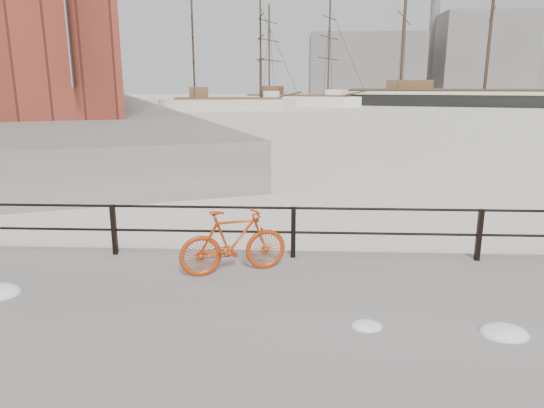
% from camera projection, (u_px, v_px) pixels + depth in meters
% --- Properties ---
extents(ground, '(400.00, 400.00, 0.00)m').
position_uv_depth(ground, '(293.00, 271.00, 9.63)').
color(ground, white).
rests_on(ground, ground).
extents(promenade, '(36.00, 8.00, 0.35)m').
position_uv_depth(promenade, '(291.00, 383.00, 5.71)').
color(promenade, gray).
rests_on(promenade, ground).
extents(far_quay, '(78.44, 148.07, 1.80)m').
position_uv_depth(far_quay, '(57.00, 102.00, 81.14)').
color(far_quay, gray).
rests_on(far_quay, ground).
extents(guardrail, '(28.00, 0.10, 1.00)m').
position_uv_depth(guardrail, '(293.00, 232.00, 9.28)').
color(guardrail, black).
rests_on(guardrail, promenade).
extents(bicycle, '(1.89, 0.95, 1.15)m').
position_uv_depth(bicycle, '(234.00, 242.00, 8.49)').
color(bicycle, '#B5360C').
rests_on(bicycle, promenade).
extents(barque_black, '(65.97, 38.82, 35.29)m').
position_uv_depth(barque_black, '(483.00, 106.00, 84.88)').
color(barque_black, black).
rests_on(barque_black, ground).
extents(schooner_mid, '(27.41, 19.74, 18.49)m').
position_uv_depth(schooner_mid, '(298.00, 106.00, 87.92)').
color(schooner_mid, white).
rests_on(schooner_mid, ground).
extents(schooner_left, '(23.05, 13.52, 16.71)m').
position_uv_depth(schooner_left, '(228.00, 110.00, 72.97)').
color(schooner_left, beige).
rests_on(schooner_left, ground).
extents(workboat_far, '(12.50, 5.30, 7.00)m').
position_uv_depth(workboat_far, '(47.00, 120.00, 52.27)').
color(workboat_far, black).
rests_on(workboat_far, ground).
extents(apartment_cream, '(24.16, 21.40, 21.20)m').
position_uv_depth(apartment_cream, '(28.00, 21.00, 68.59)').
color(apartment_cream, beige).
rests_on(apartment_cream, far_quay).
extents(apartment_grey, '(26.02, 22.15, 23.20)m').
position_uv_depth(apartment_grey, '(43.00, 30.00, 88.52)').
color(apartment_grey, '#A1A19C').
rests_on(apartment_grey, far_quay).
extents(apartment_brick, '(27.87, 22.90, 21.20)m').
position_uv_depth(apartment_brick, '(54.00, 45.00, 109.85)').
color(apartment_brick, maroon).
rests_on(apartment_brick, far_quay).
extents(industrial_west, '(32.00, 18.00, 18.00)m').
position_uv_depth(industrial_west, '(364.00, 66.00, 142.36)').
color(industrial_west, gray).
rests_on(industrial_west, ground).
extents(industrial_mid, '(26.00, 20.00, 24.00)m').
position_uv_depth(industrial_mid, '(480.00, 56.00, 144.85)').
color(industrial_mid, gray).
rests_on(industrial_mid, ground).
extents(smokestack, '(2.80, 2.80, 44.00)m').
position_uv_depth(smokestack, '(434.00, 23.00, 147.93)').
color(smokestack, gray).
rests_on(smokestack, ground).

